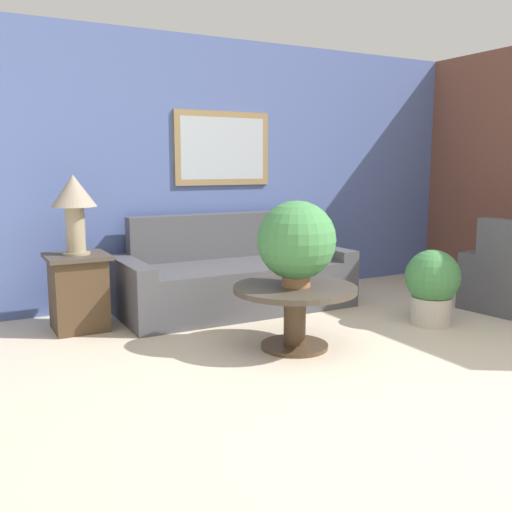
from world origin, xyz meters
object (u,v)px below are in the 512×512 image
(potted_plant_on_table, at_px, (296,241))
(side_table, at_px, (79,291))
(coffee_table, at_px, (295,303))
(potted_plant_floor, at_px, (432,284))
(table_lamp, at_px, (74,200))
(couch_main, at_px, (233,279))

(potted_plant_on_table, bearing_deg, side_table, 135.99)
(coffee_table, xyz_separation_m, side_table, (-1.32, 1.27, -0.02))
(potted_plant_on_table, height_order, potted_plant_floor, potted_plant_on_table)
(table_lamp, bearing_deg, potted_plant_on_table, -44.01)
(potted_plant_on_table, distance_m, potted_plant_floor, 1.45)
(coffee_table, relative_size, table_lamp, 1.41)
(side_table, xyz_separation_m, potted_plant_floor, (2.69, -1.28, 0.03))
(couch_main, height_order, side_table, couch_main)
(coffee_table, height_order, potted_plant_floor, potted_plant_floor)
(side_table, distance_m, table_lamp, 0.76)
(side_table, bearing_deg, potted_plant_floor, -25.46)
(side_table, bearing_deg, table_lamp, 116.57)
(coffee_table, height_order, table_lamp, table_lamp)
(potted_plant_floor, bearing_deg, table_lamp, 154.54)
(side_table, bearing_deg, potted_plant_on_table, -44.01)
(potted_plant_on_table, bearing_deg, couch_main, 84.61)
(couch_main, relative_size, side_table, 3.44)
(table_lamp, relative_size, potted_plant_on_table, 1.03)
(potted_plant_on_table, bearing_deg, potted_plant_floor, -0.27)
(table_lamp, distance_m, potted_plant_floor, 3.07)
(coffee_table, bearing_deg, side_table, 136.17)
(table_lamp, xyz_separation_m, potted_plant_on_table, (1.32, -1.28, -0.27))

